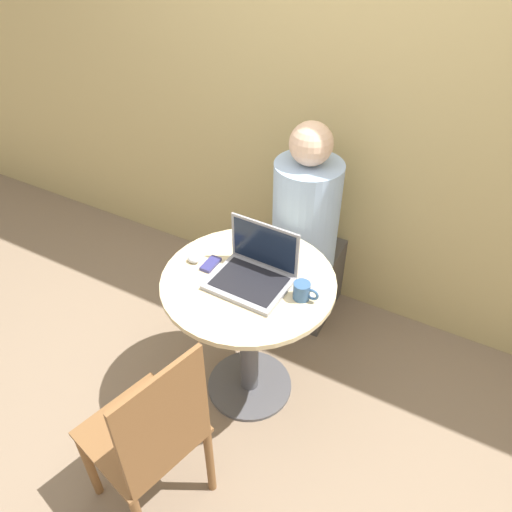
% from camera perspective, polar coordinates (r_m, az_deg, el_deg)
% --- Properties ---
extents(ground_plane, '(12.00, 12.00, 0.00)m').
position_cam_1_polar(ground_plane, '(2.76, -0.72, -14.60)').
color(ground_plane, '#7F6B56').
extents(back_wall, '(7.00, 0.05, 2.60)m').
position_cam_1_polar(back_wall, '(2.66, 9.52, 18.18)').
color(back_wall, tan).
rests_on(back_wall, ground_plane).
extents(round_table, '(0.78, 0.78, 0.76)m').
position_cam_1_polar(round_table, '(2.35, -0.83, -6.66)').
color(round_table, '#4C4C51').
rests_on(round_table, ground_plane).
extents(laptop, '(0.34, 0.28, 0.24)m').
position_cam_1_polar(laptop, '(2.16, -0.24, -1.75)').
color(laptop, gray).
rests_on(laptop, round_table).
extents(cell_phone, '(0.05, 0.11, 0.02)m').
position_cam_1_polar(cell_phone, '(2.27, -5.15, -0.86)').
color(cell_phone, navy).
rests_on(cell_phone, round_table).
extents(computer_mouse, '(0.06, 0.04, 0.03)m').
position_cam_1_polar(computer_mouse, '(2.29, -7.19, -0.40)').
color(computer_mouse, '#B2B2B7').
rests_on(computer_mouse, round_table).
extents(coffee_cup, '(0.11, 0.07, 0.08)m').
position_cam_1_polar(coffee_cup, '(2.09, 5.36, -4.02)').
color(coffee_cup, '#335684').
rests_on(coffee_cup, round_table).
extents(chair_empty, '(0.48, 0.48, 0.97)m').
position_cam_1_polar(chair_empty, '(2.05, -11.77, -19.72)').
color(chair_empty, brown).
rests_on(chair_empty, ground_plane).
extents(person_seated, '(0.36, 0.55, 1.25)m').
position_cam_1_polar(person_seated, '(2.81, 5.88, 1.65)').
color(person_seated, '#4C4742').
rests_on(person_seated, ground_plane).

